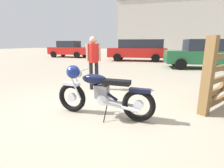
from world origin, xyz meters
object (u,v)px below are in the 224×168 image
(bystander, at_px, (94,57))
(blue_hatchback_right, at_px, (69,49))
(vintage_motorcycle, at_px, (100,93))
(dark_sedan_left, at_px, (203,54))
(white_estate_far, at_px, (138,49))

(bystander, height_order, blue_hatchback_right, blue_hatchback_right)
(vintage_motorcycle, bearing_deg, dark_sedan_left, -109.89)
(dark_sedan_left, bearing_deg, bystander, 48.35)
(vintage_motorcycle, height_order, bystander, bystander)
(vintage_motorcycle, bearing_deg, white_estate_far, -82.94)
(vintage_motorcycle, distance_m, dark_sedan_left, 8.74)
(blue_hatchback_right, bearing_deg, dark_sedan_left, -22.17)
(vintage_motorcycle, height_order, blue_hatchback_right, blue_hatchback_right)
(blue_hatchback_right, height_order, dark_sedan_left, same)
(vintage_motorcycle, relative_size, bystander, 1.25)
(bystander, relative_size, dark_sedan_left, 0.37)
(vintage_motorcycle, height_order, dark_sedan_left, dark_sedan_left)
(vintage_motorcycle, distance_m, bystander, 2.20)
(white_estate_far, bearing_deg, vintage_motorcycle, 89.42)
(white_estate_far, bearing_deg, blue_hatchback_right, -18.13)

